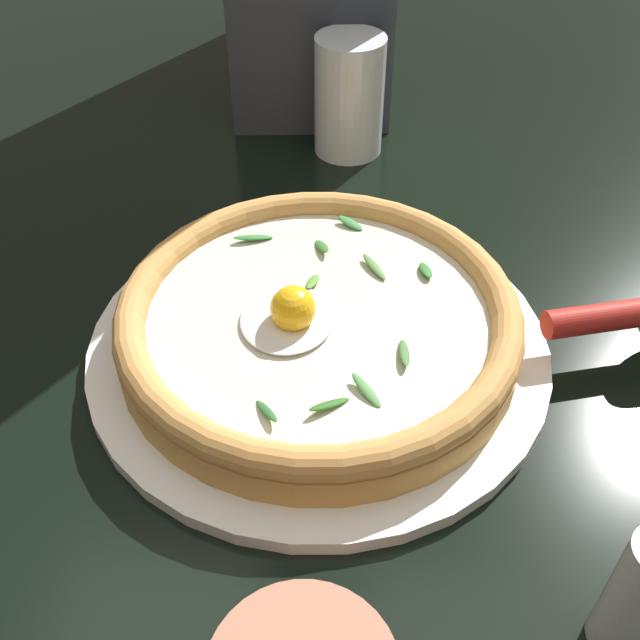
# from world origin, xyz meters

# --- Properties ---
(ground_plane) EXTENTS (2.40, 2.40, 0.03)m
(ground_plane) POSITION_xyz_m (0.00, 0.00, -0.01)
(ground_plane) COLOR black
(ground_plane) RESTS_ON ground
(pizza_plate) EXTENTS (0.35, 0.35, 0.01)m
(pizza_plate) POSITION_xyz_m (-0.04, -0.04, 0.01)
(pizza_plate) COLOR white
(pizza_plate) RESTS_ON ground
(pizza) EXTENTS (0.30, 0.30, 0.06)m
(pizza) POSITION_xyz_m (-0.04, -0.04, 0.03)
(pizza) COLOR #CA9447
(pizza) RESTS_ON pizza_plate
(pizza_cutter) EXTENTS (0.05, 0.15, 0.08)m
(pizza_cutter) POSITION_xyz_m (-0.06, 0.19, 0.04)
(pizza_cutter) COLOR silver
(pizza_cutter) RESTS_ON ground
(drinking_glass) EXTENTS (0.07, 0.07, 0.12)m
(drinking_glass) POSITION_xyz_m (-0.35, -0.04, 0.05)
(drinking_glass) COLOR silver
(drinking_glass) RESTS_ON ground
(pepper_shaker) EXTENTS (0.03, 0.03, 0.09)m
(pepper_shaker) POSITION_xyz_m (0.17, 0.15, 0.05)
(pepper_shaker) COLOR silver
(pepper_shaker) RESTS_ON ground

